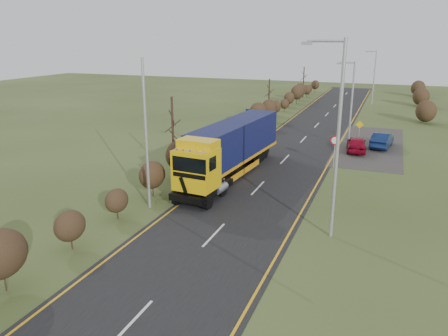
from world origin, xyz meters
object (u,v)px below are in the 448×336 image
object	(u,v)px
speed_sign	(335,145)
car_blue_sedan	(382,140)
lorry	(230,146)
streetlight_near	(336,132)
car_red_hatchback	(356,144)

from	to	relation	value
speed_sign	car_blue_sedan	bearing A→B (deg)	68.28
lorry	streetlight_near	world-z (taller)	streetlight_near
car_blue_sedan	streetlight_near	distance (m)	21.92
streetlight_near	lorry	bearing A→B (deg)	137.47
streetlight_near	speed_sign	world-z (taller)	streetlight_near
lorry	speed_sign	size ratio (longest dim) A/B	5.66
lorry	car_red_hatchback	xyz separation A→B (m)	(8.22, 11.09, -1.61)
car_red_hatchback	car_blue_sedan	size ratio (longest dim) A/B	0.95
streetlight_near	speed_sign	distance (m)	13.46
speed_sign	lorry	bearing A→B (deg)	-143.86
car_red_hatchback	car_blue_sedan	bearing A→B (deg)	-137.11
lorry	car_red_hatchback	world-z (taller)	lorry
car_red_hatchback	streetlight_near	distance (m)	19.46
car_blue_sedan	streetlight_near	size ratio (longest dim) A/B	0.43
lorry	car_blue_sedan	world-z (taller)	lorry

